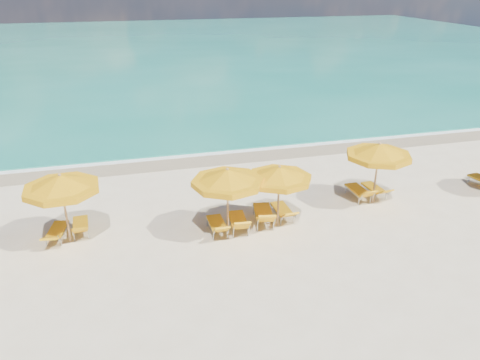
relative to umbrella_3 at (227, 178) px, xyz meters
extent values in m
plane|color=beige|center=(0.95, 0.41, -2.20)|extent=(120.00, 120.00, 0.00)
cube|color=#157965|center=(0.95, 48.41, -2.20)|extent=(120.00, 80.00, 0.30)
cube|color=tan|center=(0.95, 7.81, -2.20)|extent=(120.00, 2.60, 0.01)
cube|color=white|center=(0.95, 8.61, -2.20)|extent=(120.00, 1.20, 0.03)
cube|color=white|center=(-5.05, 17.41, -2.20)|extent=(14.00, 0.36, 0.05)
cube|color=white|center=(8.95, 24.41, -2.20)|extent=(18.00, 0.30, 0.05)
cylinder|color=tan|center=(-5.49, 0.86, -0.95)|extent=(0.08, 0.08, 2.49)
cone|color=orange|center=(-5.49, 0.86, 0.09)|extent=(3.38, 3.38, 0.50)
cylinder|color=orange|center=(-5.49, 0.86, -0.15)|extent=(3.41, 3.41, 0.20)
sphere|color=tan|center=(-5.49, 0.86, 0.35)|extent=(0.11, 0.11, 0.11)
cylinder|color=tan|center=(0.00, 0.00, -0.96)|extent=(0.08, 0.08, 2.47)
cone|color=orange|center=(0.00, 0.00, 0.07)|extent=(2.79, 2.79, 0.49)
cylinder|color=orange|center=(0.00, 0.00, -0.17)|extent=(2.81, 2.81, 0.20)
sphere|color=tan|center=(0.00, 0.00, 0.33)|extent=(0.11, 0.11, 0.11)
cylinder|color=tan|center=(1.93, 0.12, -1.04)|extent=(0.07, 0.07, 2.32)
cone|color=orange|center=(1.93, 0.12, -0.07)|extent=(2.63, 2.63, 0.46)
cylinder|color=orange|center=(1.93, 0.12, -0.29)|extent=(2.66, 2.66, 0.19)
sphere|color=tan|center=(1.93, 0.12, 0.17)|extent=(0.10, 0.10, 0.10)
cylinder|color=tan|center=(6.34, 0.92, -0.94)|extent=(0.08, 0.08, 2.51)
cone|color=orange|center=(6.34, 0.92, 0.11)|extent=(2.63, 2.63, 0.50)
cylinder|color=orange|center=(6.34, 0.92, -0.13)|extent=(2.65, 2.65, 0.20)
sphere|color=tan|center=(6.34, 0.92, 0.37)|extent=(0.11, 0.11, 0.11)
cube|color=#E5A20E|center=(-5.91, 1.27, -1.86)|extent=(0.72, 1.25, 0.07)
cube|color=#E5A20E|center=(-6.06, 0.44, -1.75)|extent=(0.61, 0.62, 0.28)
cube|color=#E5A20E|center=(-5.14, 1.47, -1.86)|extent=(0.59, 1.21, 0.07)
cube|color=#E5A20E|center=(-5.10, 0.67, -1.68)|extent=(0.55, 0.51, 0.40)
cube|color=#E5A20E|center=(-0.36, 0.26, -1.85)|extent=(0.54, 1.21, 0.07)
cube|color=#E5A20E|center=(-0.36, -0.57, -1.67)|extent=(0.54, 0.49, 0.41)
cube|color=#E5A20E|center=(0.44, 0.27, -1.82)|extent=(0.69, 1.34, 0.08)
cube|color=#E5A20E|center=(0.36, -0.58, -1.61)|extent=(0.62, 0.53, 0.49)
cube|color=#E5A20E|center=(1.49, 0.53, -1.79)|extent=(0.88, 1.51, 0.09)
cube|color=#E5A20E|center=(1.32, -0.41, -1.56)|extent=(0.72, 0.65, 0.52)
cube|color=#E5A20E|center=(2.29, 0.71, -1.85)|extent=(0.56, 1.22, 0.07)
cube|color=#E5A20E|center=(2.31, -0.13, -1.68)|extent=(0.55, 0.52, 0.39)
cube|color=#E5A20E|center=(5.94, 1.52, -1.83)|extent=(0.58, 1.28, 0.08)
cube|color=#E5A20E|center=(5.95, 0.66, -1.63)|extent=(0.57, 0.50, 0.46)
cube|color=#E5A20E|center=(6.73, 1.60, -1.86)|extent=(0.60, 1.19, 0.07)
cube|color=#E5A20E|center=(6.79, 0.80, -1.71)|extent=(0.55, 0.53, 0.36)
camera|label=1|loc=(-3.35, -14.37, 6.38)|focal=35.00mm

